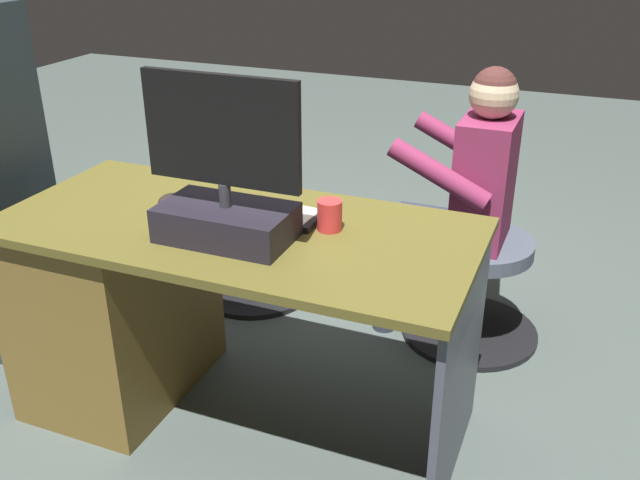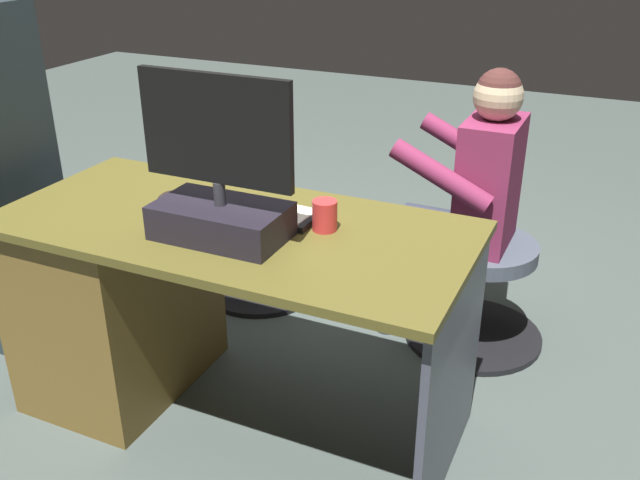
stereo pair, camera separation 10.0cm
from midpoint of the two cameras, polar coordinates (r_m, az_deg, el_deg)
ground_plane at (r=2.92m, az=-0.95°, el=-8.97°), size 10.00×10.00×0.00m
desk at (r=2.58m, az=-13.25°, el=-4.20°), size 1.52×0.72×0.75m
monitor at (r=2.07m, az=-6.78°, el=3.74°), size 0.48×0.23×0.49m
keyboard at (r=2.27m, az=-4.17°, el=2.30°), size 0.42×0.14×0.02m
computer_mouse at (r=2.40m, az=-11.03°, el=3.40°), size 0.06×0.10×0.04m
cup at (r=2.14m, az=1.72°, el=2.00°), size 0.08×0.08×0.10m
tv_remote at (r=2.36m, az=-9.62°, el=2.87°), size 0.09×0.16×0.02m
notebook_binder at (r=2.18m, az=-3.21°, el=1.42°), size 0.24×0.32×0.02m
office_chair_teddy at (r=3.25m, az=-4.08°, el=-0.10°), size 0.55×0.55×0.44m
teddy_bear at (r=3.13m, az=-4.17°, el=5.67°), size 0.24×0.24×0.34m
visitor_chair at (r=2.96m, az=13.61°, el=-3.60°), size 0.57×0.57×0.44m
person at (r=2.80m, az=12.86°, el=4.12°), size 0.50×0.48×1.13m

